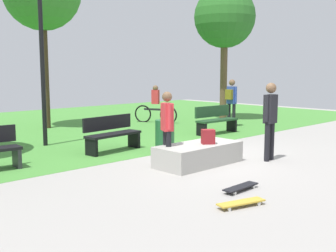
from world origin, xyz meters
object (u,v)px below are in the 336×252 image
(backpack_on_ledge, at_px, (208,137))
(skateboard_by_ledge, at_px, (241,187))
(park_bench_center_lawn, at_px, (216,119))
(cyclist_on_bicycle, at_px, (156,107))
(trash_bin, at_px, (165,136))
(skater_performing_trick, at_px, (270,115))
(skater_watching, at_px, (167,124))
(park_bench_far_left, at_px, (112,133))
(lamp_post, at_px, (41,43))
(pedestrian_with_backpack, at_px, (231,98))
(skateboard_spare, at_px, (241,203))
(tree_leaning_ash, at_px, (225,18))
(concrete_ledge, at_px, (199,154))

(backpack_on_ledge, bearing_deg, skateboard_by_ledge, 92.26)
(backpack_on_ledge, distance_m, park_bench_center_lawn, 4.56)
(skateboard_by_ledge, height_order, cyclist_on_bicycle, cyclist_on_bicycle)
(backpack_on_ledge, distance_m, trash_bin, 1.66)
(skater_performing_trick, xyz_separation_m, park_bench_center_lawn, (2.27, 3.50, -0.58))
(skater_performing_trick, xyz_separation_m, skater_watching, (-2.14, 1.17, -0.12))
(skateboard_by_ledge, distance_m, park_bench_far_left, 4.47)
(lamp_post, bearing_deg, trash_bin, -60.19)
(backpack_on_ledge, bearing_deg, park_bench_far_left, -41.36)
(skater_performing_trick, height_order, pedestrian_with_backpack, skater_performing_trick)
(skateboard_spare, distance_m, trash_bin, 4.40)
(skater_performing_trick, bearing_deg, park_bench_center_lawn, 57.04)
(trash_bin, bearing_deg, lamp_post, 119.81)
(pedestrian_with_backpack, bearing_deg, trash_bin, -159.94)
(park_bench_far_left, height_order, tree_leaning_ash, tree_leaning_ash)
(park_bench_center_lawn, bearing_deg, pedestrian_with_backpack, 22.37)
(tree_leaning_ash, bearing_deg, skater_performing_trick, -133.50)
(backpack_on_ledge, distance_m, tree_leaning_ash, 9.21)
(skater_performing_trick, height_order, tree_leaning_ash, tree_leaning_ash)
(backpack_on_ledge, distance_m, skater_performing_trick, 1.58)
(skateboard_by_ledge, relative_size, pedestrian_with_backpack, 0.46)
(cyclist_on_bicycle, bearing_deg, skateboard_spare, -124.66)
(concrete_ledge, bearing_deg, trash_bin, 75.56)
(skater_performing_trick, distance_m, lamp_post, 6.32)
(backpack_on_ledge, relative_size, skateboard_spare, 0.39)
(skateboard_by_ledge, relative_size, skateboard_spare, 0.98)
(skater_performing_trick, height_order, skater_watching, skater_performing_trick)
(park_bench_far_left, bearing_deg, pedestrian_with_backpack, 7.65)
(tree_leaning_ash, xyz_separation_m, trash_bin, (-6.59, -3.43, -3.77))
(backpack_on_ledge, relative_size, skateboard_by_ledge, 0.40)
(park_bench_center_lawn, distance_m, trash_bin, 3.57)
(tree_leaning_ash, bearing_deg, concrete_ledge, -144.74)
(lamp_post, distance_m, pedestrian_with_backpack, 7.17)
(park_bench_center_lawn, bearing_deg, concrete_ledge, -144.79)
(lamp_post, bearing_deg, skateboard_spare, -92.58)
(park_bench_center_lawn, relative_size, lamp_post, 0.34)
(skateboard_by_ledge, bearing_deg, trash_bin, 68.25)
(skater_watching, distance_m, trash_bin, 1.65)
(concrete_ledge, relative_size, tree_leaning_ash, 0.37)
(skateboard_by_ledge, relative_size, tree_leaning_ash, 0.15)
(skater_performing_trick, bearing_deg, park_bench_far_left, 120.17)
(park_bench_center_lawn, distance_m, park_bench_far_left, 4.26)
(skater_performing_trick, height_order, trash_bin, skater_performing_trick)
(skater_watching, height_order, lamp_post, lamp_post)
(skater_watching, relative_size, lamp_post, 0.35)
(backpack_on_ledge, bearing_deg, skateboard_spare, 86.26)
(backpack_on_ledge, xyz_separation_m, tree_leaning_ash, (6.82, 5.06, 3.57))
(skater_performing_trick, relative_size, trash_bin, 2.16)
(skateboard_by_ledge, bearing_deg, park_bench_far_left, 83.96)
(skater_performing_trick, distance_m, trash_bin, 2.68)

